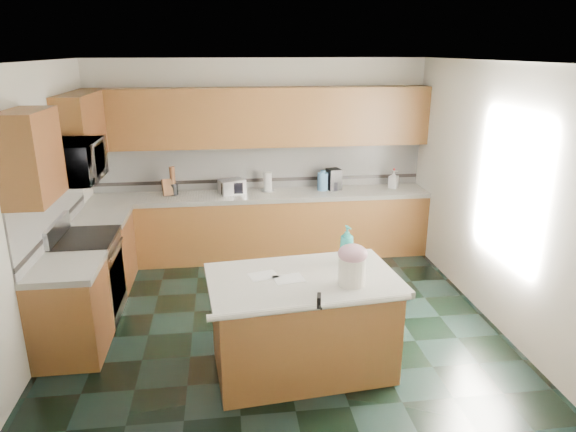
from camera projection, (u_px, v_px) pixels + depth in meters
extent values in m
plane|color=black|center=(278.00, 327.00, 5.45)|extent=(4.60, 4.60, 0.00)
plane|color=white|center=(276.00, 62.00, 4.61)|extent=(4.60, 4.60, 0.00)
cube|color=white|center=(260.00, 158.00, 7.22)|extent=(4.60, 0.04, 2.70)
cube|color=white|center=(321.00, 326.00, 2.84)|extent=(4.60, 0.04, 2.70)
cube|color=white|center=(29.00, 214.00, 4.75)|extent=(0.04, 4.60, 2.70)
cube|color=white|center=(500.00, 197.00, 5.31)|extent=(0.04, 4.60, 2.70)
cube|color=#3F2011|center=(263.00, 227.00, 7.20)|extent=(4.60, 0.60, 0.86)
cube|color=white|center=(262.00, 195.00, 7.06)|extent=(4.60, 0.64, 0.06)
cube|color=#3F2011|center=(260.00, 117.00, 6.86)|extent=(4.60, 0.33, 0.78)
cube|color=silver|center=(260.00, 166.00, 7.22)|extent=(4.60, 0.02, 0.63)
cube|color=black|center=(261.00, 180.00, 7.28)|extent=(4.60, 0.01, 0.05)
cube|color=#3F2011|center=(105.00, 253.00, 6.29)|extent=(0.60, 0.82, 0.86)
cube|color=white|center=(101.00, 217.00, 6.15)|extent=(0.64, 0.82, 0.06)
cube|color=#3F2011|center=(71.00, 313.00, 4.85)|extent=(0.60, 0.72, 0.86)
cube|color=white|center=(64.00, 269.00, 4.71)|extent=(0.64, 0.72, 0.06)
cube|color=silver|center=(52.00, 209.00, 5.31)|extent=(0.02, 2.30, 0.63)
cube|color=black|center=(56.00, 226.00, 5.37)|extent=(0.01, 2.30, 0.05)
cube|color=#3F2011|center=(81.00, 128.00, 5.94)|extent=(0.33, 1.09, 0.78)
cube|color=#3F2011|center=(31.00, 156.00, 4.37)|extent=(0.33, 0.72, 0.78)
cube|color=#B7B7BC|center=(89.00, 279.00, 5.55)|extent=(0.60, 0.76, 0.88)
cube|color=black|center=(117.00, 281.00, 5.59)|extent=(0.02, 0.68, 0.55)
cube|color=black|center=(84.00, 239.00, 5.40)|extent=(0.62, 0.78, 0.04)
cylinder|color=#B7B7BC|center=(117.00, 249.00, 5.48)|extent=(0.02, 0.66, 0.02)
cube|color=#B7B7BC|center=(57.00, 230.00, 5.33)|extent=(0.06, 0.76, 0.18)
imported|color=#B7B7BC|center=(74.00, 162.00, 5.14)|extent=(0.50, 0.73, 0.41)
cube|color=#3F2011|center=(303.00, 327.00, 4.62)|extent=(1.63, 1.03, 0.86)
cube|color=white|center=(303.00, 280.00, 4.47)|extent=(1.74, 1.14, 0.06)
cylinder|color=white|center=(313.00, 307.00, 4.01)|extent=(1.65, 0.22, 0.06)
cylinder|color=white|center=(352.00, 271.00, 4.30)|extent=(0.23, 0.23, 0.24)
ellipsoid|color=#D294AA|center=(353.00, 254.00, 4.25)|extent=(0.25, 0.25, 0.15)
cylinder|color=tan|center=(353.00, 248.00, 4.23)|extent=(0.08, 0.03, 0.03)
sphere|color=tan|center=(348.00, 248.00, 4.23)|extent=(0.04, 0.04, 0.04)
sphere|color=tan|center=(358.00, 248.00, 4.24)|extent=(0.04, 0.04, 0.04)
imported|color=teal|center=(347.00, 244.00, 4.72)|extent=(0.17, 0.17, 0.36)
cube|color=white|center=(263.00, 275.00, 4.49)|extent=(0.28, 0.24, 0.00)
cube|color=white|center=(289.00, 279.00, 4.43)|extent=(0.29, 0.24, 0.00)
cube|color=black|center=(319.00, 301.00, 4.02)|extent=(0.05, 0.11, 0.10)
cylinder|color=black|center=(320.00, 307.00, 3.97)|extent=(0.02, 0.07, 0.02)
cube|color=#472814|center=(167.00, 187.00, 6.91)|extent=(0.17, 0.19, 0.24)
cylinder|color=black|center=(173.00, 189.00, 6.96)|extent=(0.13, 0.13, 0.16)
cylinder|color=#472814|center=(172.00, 175.00, 6.90)|extent=(0.07, 0.07, 0.23)
cube|color=#B7B7BC|center=(232.00, 187.00, 7.02)|extent=(0.39, 0.33, 0.19)
cube|color=black|center=(232.00, 189.00, 6.92)|extent=(0.29, 0.01, 0.15)
cylinder|color=white|center=(268.00, 182.00, 7.11)|extent=(0.12, 0.12, 0.27)
cylinder|color=#B7B7BC|center=(268.00, 191.00, 7.15)|extent=(0.18, 0.18, 0.01)
cylinder|color=#548DC6|center=(323.00, 182.00, 7.17)|extent=(0.15, 0.15, 0.25)
cylinder|color=#548DC6|center=(323.00, 172.00, 7.12)|extent=(0.07, 0.07, 0.04)
cube|color=black|center=(334.00, 179.00, 7.20)|extent=(0.21, 0.22, 0.30)
cylinder|color=black|center=(334.00, 186.00, 7.19)|extent=(0.12, 0.12, 0.12)
imported|color=white|center=(394.00, 179.00, 7.28)|extent=(0.16, 0.16, 0.26)
cylinder|color=red|center=(394.00, 169.00, 7.23)|extent=(0.02, 0.02, 0.03)
cube|color=white|center=(510.00, 188.00, 5.07)|extent=(0.02, 1.40, 1.10)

